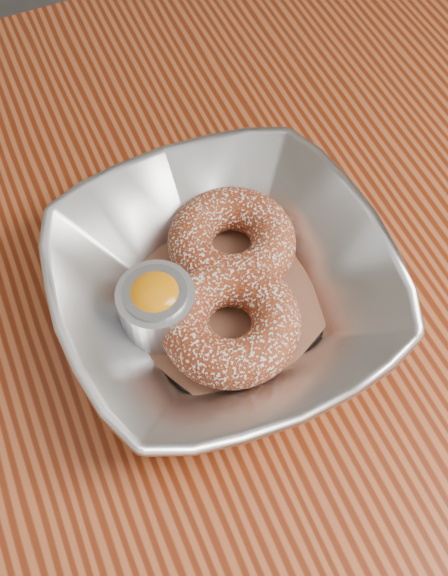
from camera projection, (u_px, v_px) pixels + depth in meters
name	position (u px, v px, depth m)	size (l,w,h in m)	color
ground_plane	(193.00, 526.00, 1.16)	(4.00, 4.00, 0.00)	#565659
table	(163.00, 377.00, 0.60)	(1.20, 0.80, 0.75)	brown
serving_bowl	(224.00, 288.00, 0.50)	(0.25, 0.25, 0.06)	#BBBDC2
parchment	(224.00, 302.00, 0.52)	(0.14, 0.14, 0.00)	brown
donut_back	(232.00, 242.00, 0.52)	(0.10, 0.10, 0.04)	maroon
donut_front	(230.00, 322.00, 0.48)	(0.10, 0.10, 0.04)	maroon
ramekin	(157.00, 305.00, 0.49)	(0.06, 0.06, 0.05)	#BBBDC2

